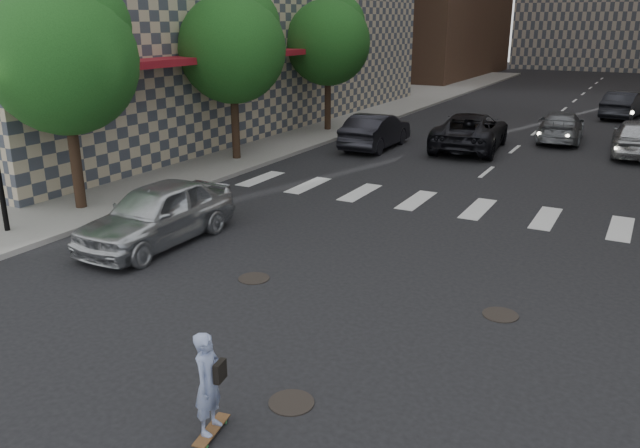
% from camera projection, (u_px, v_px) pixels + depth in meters
% --- Properties ---
extents(ground, '(160.00, 160.00, 0.00)m').
position_uv_depth(ground, '(305.00, 320.00, 12.09)').
color(ground, black).
rests_on(ground, ground).
extents(sidewalk_left, '(13.00, 80.00, 0.15)m').
position_uv_depth(sidewalk_left, '(258.00, 121.00, 35.33)').
color(sidewalk_left, gray).
rests_on(sidewalk_left, ground).
extents(tree_a, '(4.20, 4.20, 6.60)m').
position_uv_depth(tree_a, '(67.00, 53.00, 17.54)').
color(tree_a, '#382619').
rests_on(tree_a, sidewalk_left).
extents(tree_b, '(4.20, 4.20, 6.60)m').
position_uv_depth(tree_b, '(235.00, 44.00, 24.22)').
color(tree_b, '#382619').
rests_on(tree_b, sidewalk_left).
extents(tree_c, '(4.20, 4.20, 6.60)m').
position_uv_depth(tree_c, '(330.00, 38.00, 30.90)').
color(tree_c, '#382619').
rests_on(tree_c, sidewalk_left).
extents(manhole_a, '(0.70, 0.70, 0.02)m').
position_uv_depth(manhole_a, '(291.00, 402.00, 9.46)').
color(manhole_a, black).
rests_on(manhole_a, ground).
extents(manhole_b, '(0.70, 0.70, 0.02)m').
position_uv_depth(manhole_b, '(254.00, 278.00, 13.99)').
color(manhole_b, black).
rests_on(manhole_b, ground).
extents(manhole_c, '(0.70, 0.70, 0.02)m').
position_uv_depth(manhole_c, '(500.00, 315.00, 12.26)').
color(manhole_c, black).
rests_on(manhole_c, ground).
extents(skateboarder, '(0.45, 0.82, 1.58)m').
position_uv_depth(skateboarder, '(209.00, 383.00, 8.49)').
color(skateboarder, brown).
rests_on(skateboarder, ground).
extents(silver_sedan, '(1.91, 4.69, 1.60)m').
position_uv_depth(silver_sedan, '(157.00, 214.00, 16.00)').
color(silver_sedan, '#B6B9BD').
rests_on(silver_sedan, ground).
extents(traffic_car_a, '(1.77, 4.78, 1.56)m').
position_uv_depth(traffic_car_a, '(376.00, 131.00, 27.97)').
color(traffic_car_a, black).
rests_on(traffic_car_a, ground).
extents(traffic_car_b, '(2.30, 4.94, 1.40)m').
position_uv_depth(traffic_car_b, '(561.00, 127.00, 29.59)').
color(traffic_car_b, slate).
rests_on(traffic_car_b, ground).
extents(traffic_car_c, '(3.23, 6.08, 1.63)m').
position_uv_depth(traffic_car_c, '(470.00, 131.00, 27.69)').
color(traffic_car_c, black).
rests_on(traffic_car_c, ground).
extents(traffic_car_d, '(2.21, 4.86, 1.62)m').
position_uv_depth(traffic_car_d, '(637.00, 137.00, 26.38)').
color(traffic_car_d, '#A1A4A8').
rests_on(traffic_car_d, ground).
extents(traffic_car_e, '(2.30, 4.96, 1.58)m').
position_uv_depth(traffic_car_e, '(623.00, 105.00, 36.48)').
color(traffic_car_e, black).
rests_on(traffic_car_e, ground).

